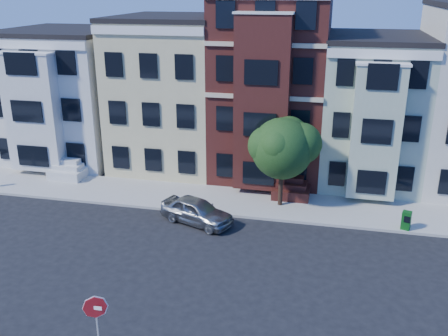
% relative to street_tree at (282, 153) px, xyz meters
% --- Properties ---
extents(ground, '(120.00, 120.00, 0.00)m').
position_rel_street_tree_xyz_m(ground, '(-1.45, -7.97, -3.34)').
color(ground, black).
extents(far_sidewalk, '(60.00, 4.00, 0.15)m').
position_rel_street_tree_xyz_m(far_sidewalk, '(-1.45, 0.03, -3.26)').
color(far_sidewalk, '#9E9B93').
rests_on(far_sidewalk, ground).
extents(house_white, '(8.00, 9.00, 9.00)m').
position_rel_street_tree_xyz_m(house_white, '(-16.45, 6.53, 1.16)').
color(house_white, silver).
rests_on(house_white, ground).
extents(house_yellow, '(7.00, 9.00, 10.00)m').
position_rel_street_tree_xyz_m(house_yellow, '(-8.45, 6.53, 1.66)').
color(house_yellow, beige).
rests_on(house_yellow, ground).
extents(house_brown, '(7.00, 9.00, 12.00)m').
position_rel_street_tree_xyz_m(house_brown, '(-1.45, 6.53, 2.66)').
color(house_brown, '#3D1612').
rests_on(house_brown, ground).
extents(house_green, '(6.00, 9.00, 9.00)m').
position_rel_street_tree_xyz_m(house_green, '(5.05, 6.53, 1.16)').
color(house_green, '#A0B196').
rests_on(house_green, ground).
extents(street_tree, '(6.31, 6.31, 6.38)m').
position_rel_street_tree_xyz_m(street_tree, '(0.00, 0.00, 0.00)').
color(street_tree, '#2A531F').
rests_on(street_tree, far_sidewalk).
extents(parked_car, '(4.47, 3.06, 1.41)m').
position_rel_street_tree_xyz_m(parked_car, '(-4.17, -3.05, -2.63)').
color(parked_car, gray).
rests_on(parked_car, ground).
extents(newspaper_box, '(0.54, 0.51, 0.99)m').
position_rel_street_tree_xyz_m(newspaper_box, '(6.76, -1.67, -2.69)').
color(newspaper_box, '#0E5117').
rests_on(newspaper_box, far_sidewalk).
extents(stop_sign, '(0.83, 0.15, 3.02)m').
position_rel_street_tree_xyz_m(stop_sign, '(-4.37, -14.33, -1.68)').
color(stop_sign, '#A61014').
rests_on(stop_sign, near_sidewalk).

